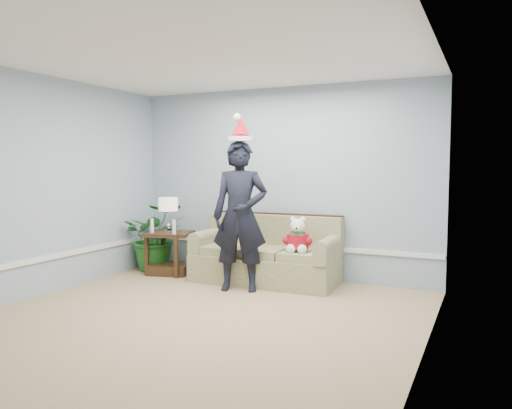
{
  "coord_description": "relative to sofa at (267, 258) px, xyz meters",
  "views": [
    {
      "loc": [
        2.73,
        -4.1,
        1.6
      ],
      "look_at": [
        0.06,
        1.55,
        1.11
      ],
      "focal_mm": 35.0,
      "sensor_mm": 36.0,
      "label": 1
    }
  ],
  "objects": [
    {
      "name": "room_shell",
      "position": [
        0.04,
        -2.08,
        1.02
      ],
      "size": [
        4.54,
        5.04,
        2.74
      ],
      "color": "#9D8965",
      "rests_on": "ground"
    },
    {
      "name": "wainscot_trim",
      "position": [
        -1.14,
        -0.91,
        0.12
      ],
      "size": [
        4.49,
        4.99,
        0.06
      ],
      "color": "white",
      "rests_on": "room_shell"
    },
    {
      "name": "sofa",
      "position": [
        0.0,
        0.0,
        0.0
      ],
      "size": [
        1.99,
        0.89,
        0.92
      ],
      "rotation": [
        0.0,
        0.0,
        0.02
      ],
      "color": "#4D5C2B",
      "rests_on": "room_shell"
    },
    {
      "name": "side_table",
      "position": [
        -1.5,
        -0.15,
        -0.09
      ],
      "size": [
        0.77,
        0.69,
        0.62
      ],
      "rotation": [
        0.0,
        0.0,
        0.28
      ],
      "color": "#3D2816",
      "rests_on": "room_shell"
    },
    {
      "name": "table_lamp",
      "position": [
        -1.53,
        -0.13,
        0.68
      ],
      "size": [
        0.28,
        0.28,
        0.51
      ],
      "color": "silver",
      "rests_on": "side_table"
    },
    {
      "name": "candle_pair",
      "position": [
        -1.49,
        -0.33,
        0.39
      ],
      "size": [
        0.44,
        0.05,
        0.21
      ],
      "color": "silver",
      "rests_on": "side_table"
    },
    {
      "name": "houseplant",
      "position": [
        -1.85,
        -0.01,
        0.18
      ],
      "size": [
        1.21,
        1.19,
        1.02
      ],
      "primitive_type": "imported",
      "rotation": [
        0.0,
        0.0,
        0.62
      ],
      "color": "#1B5D1C",
      "rests_on": "room_shell"
    },
    {
      "name": "man",
      "position": [
        -0.11,
        -0.57,
        0.63
      ],
      "size": [
        0.8,
        0.65,
        1.91
      ],
      "primitive_type": "imported",
      "rotation": [
        0.0,
        0.0,
        0.31
      ],
      "color": "black",
      "rests_on": "room_shell"
    },
    {
      "name": "santa_hat",
      "position": [
        -0.11,
        -0.55,
        1.72
      ],
      "size": [
        0.38,
        0.41,
        0.35
      ],
      "rotation": [
        0.0,
        0.0,
        0.38
      ],
      "color": "white",
      "rests_on": "man"
    },
    {
      "name": "teddy_bear",
      "position": [
        0.52,
        -0.19,
        0.32
      ],
      "size": [
        0.34,
        0.35,
        0.46
      ],
      "rotation": [
        0.0,
        0.0,
        0.23
      ],
      "color": "white",
      "rests_on": "sofa"
    }
  ]
}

